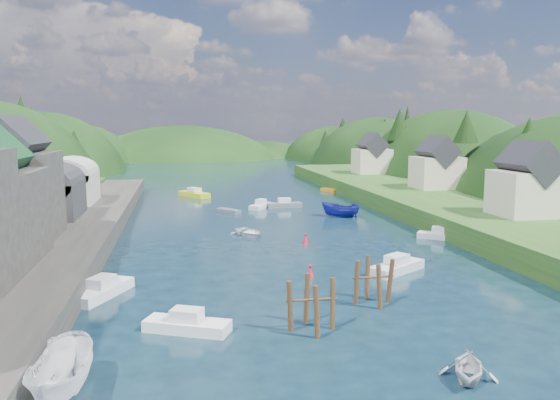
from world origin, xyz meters
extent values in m
plane|color=black|center=(0.00, 50.00, 0.00)|extent=(600.00, 600.00, 0.00)
ellipsoid|color=black|center=(-45.00, 118.00, -8.43)|extent=(44.00, 75.56, 48.19)
ellipsoid|color=black|center=(-45.00, 160.00, -6.82)|extent=(44.00, 75.56, 39.00)
ellipsoid|color=black|center=(45.00, 75.00, -8.40)|extent=(36.00, 75.56, 48.00)
ellipsoid|color=black|center=(45.00, 118.00, -7.78)|extent=(36.00, 75.56, 44.49)
ellipsoid|color=black|center=(45.00, 160.00, -6.30)|extent=(36.00, 75.56, 36.00)
ellipsoid|color=black|center=(-10.00, 170.00, -10.00)|extent=(80.00, 60.00, 44.00)
ellipsoid|color=black|center=(18.00, 180.00, -12.00)|extent=(70.00, 56.00, 36.00)
cone|color=black|center=(-39.63, 76.71, 13.68)|extent=(4.34, 4.34, 8.17)
cone|color=black|center=(-39.22, 80.15, 8.30)|extent=(5.28, 5.28, 4.93)
cone|color=black|center=(-42.68, 96.15, 12.60)|extent=(4.77, 4.77, 7.13)
cone|color=black|center=(-34.75, 99.93, 8.61)|extent=(4.07, 4.07, 5.23)
cone|color=black|center=(-38.52, 117.40, 10.09)|extent=(4.56, 4.56, 8.78)
cone|color=black|center=(-44.29, 126.16, 8.22)|extent=(4.75, 4.75, 5.77)
cone|color=black|center=(-40.53, 135.18, 8.92)|extent=(4.27, 4.27, 7.13)
cone|color=black|center=(37.00, 36.82, 10.06)|extent=(5.29, 5.29, 6.87)
cone|color=black|center=(34.40, 49.15, 12.10)|extent=(4.07, 4.07, 5.23)
cone|color=black|center=(40.74, 60.98, 8.28)|extent=(3.40, 3.40, 6.01)
cone|color=black|center=(42.83, 74.31, 10.96)|extent=(4.94, 4.94, 7.85)
cone|color=black|center=(34.94, 77.56, 12.48)|extent=(5.25, 5.25, 6.85)
cone|color=black|center=(42.18, 90.39, 12.66)|extent=(3.36, 3.36, 8.39)
cone|color=black|center=(42.89, 106.54, 10.54)|extent=(4.57, 4.57, 6.76)
cone|color=black|center=(41.49, 121.28, 9.30)|extent=(3.59, 3.59, 6.72)
cone|color=black|center=(38.38, 129.74, 11.59)|extent=(4.14, 4.14, 5.99)
cone|color=black|center=(35.15, 137.86, 8.10)|extent=(3.83, 3.83, 4.90)
cube|color=#2D2B28|center=(-24.00, 20.00, 1.00)|extent=(12.00, 110.00, 2.00)
cube|color=#2D2B28|center=(-26.00, 21.00, 6.00)|extent=(7.00, 8.00, 8.00)
cube|color=black|center=(-26.00, 21.00, 10.84)|extent=(5.15, 8.32, 5.15)
cube|color=#2D2D30|center=(-26.00, 33.00, 4.00)|extent=(7.00, 9.00, 4.00)
cylinder|color=#2D2D30|center=(-26.00, 33.00, 6.00)|extent=(7.00, 9.00, 7.00)
cube|color=#B2B2A8|center=(-26.00, 45.00, 4.00)|extent=(7.00, 9.00, 4.00)
cylinder|color=#B2B2A8|center=(-26.00, 45.00, 6.00)|extent=(7.00, 9.00, 7.00)
cube|color=#234719|center=(25.00, 40.00, 1.20)|extent=(16.00, 120.00, 2.40)
cube|color=beige|center=(27.00, 22.00, 4.90)|extent=(7.00, 6.00, 5.00)
cube|color=black|center=(27.00, 22.00, 8.24)|extent=(5.15, 6.24, 5.15)
cube|color=beige|center=(29.00, 48.00, 4.90)|extent=(7.00, 6.00, 5.00)
cube|color=black|center=(29.00, 48.00, 8.24)|extent=(5.15, 6.24, 5.15)
cube|color=beige|center=(28.00, 75.00, 4.90)|extent=(7.00, 6.00, 5.00)
cube|color=black|center=(28.00, 75.00, 8.24)|extent=(5.15, 6.24, 5.15)
cylinder|color=#382314|center=(-2.08, -1.04, 1.32)|extent=(0.32, 0.32, 3.83)
cylinder|color=#382314|center=(-3.41, 0.29, 1.32)|extent=(0.32, 0.32, 3.83)
cylinder|color=#382314|center=(-4.75, -1.04, 1.32)|extent=(0.32, 0.32, 3.83)
cylinder|color=#382314|center=(-3.41, -2.37, 1.32)|extent=(0.32, 0.32, 3.83)
cylinder|color=#382314|center=(-3.41, -1.04, 1.94)|extent=(3.20, 0.16, 0.16)
cylinder|color=#382314|center=(3.31, 3.10, 1.28)|extent=(0.32, 0.32, 3.76)
cylinder|color=#382314|center=(2.08, 4.33, 1.28)|extent=(0.32, 0.32, 3.76)
cylinder|color=#382314|center=(0.85, 3.10, 1.28)|extent=(0.32, 0.32, 3.76)
cylinder|color=#382314|center=(2.08, 1.87, 1.28)|extent=(0.32, 0.32, 3.76)
cylinder|color=#382314|center=(2.08, 3.10, 1.90)|extent=(2.95, 0.16, 0.16)
cone|color=#B10E1C|center=(-0.73, 10.31, 0.45)|extent=(0.70, 0.70, 0.90)
sphere|color=#B10E1C|center=(-0.73, 10.31, 0.95)|extent=(0.30, 0.30, 0.30)
cone|color=#B10E1C|center=(1.78, 22.85, 0.45)|extent=(0.70, 0.70, 0.90)
sphere|color=#B10E1C|center=(1.78, 22.85, 0.95)|extent=(0.30, 0.30, 0.30)
imported|color=silver|center=(2.67, -8.88, 0.76)|extent=(4.25, 4.45, 1.82)
cube|color=orange|center=(16.35, 65.27, 0.26)|extent=(2.80, 4.32, 0.58)
cube|color=#CAD118|center=(-8.72, 62.47, 0.41)|extent=(5.42, 6.59, 0.91)
cube|color=silver|center=(-8.72, 62.47, 1.26)|extent=(2.52, 2.73, 0.70)
cube|color=#565862|center=(-4.39, 44.54, 0.25)|extent=(3.45, 3.90, 0.55)
cube|color=silver|center=(6.94, 10.56, 0.36)|extent=(5.87, 4.77, 0.81)
cube|color=silver|center=(6.94, 10.56, 1.16)|extent=(2.42, 2.23, 0.70)
cube|color=silver|center=(0.72, 47.78, 0.31)|extent=(4.11, 4.91, 0.68)
cube|color=silver|center=(0.72, 47.78, 1.03)|extent=(1.90, 2.04, 0.70)
imported|color=white|center=(-16.68, -7.18, 1.10)|extent=(2.66, 6.57, 2.51)
cube|color=slate|center=(4.38, 48.07, 0.33)|extent=(5.29, 1.92, 0.73)
cube|color=silver|center=(4.38, 48.07, 1.08)|extent=(1.87, 1.28, 0.70)
cube|color=white|center=(-10.94, 0.15, 0.33)|extent=(5.50, 3.74, 0.74)
cube|color=silver|center=(-10.94, 0.15, 1.09)|extent=(2.17, 1.86, 0.70)
cube|color=white|center=(-17.00, 8.19, 0.36)|extent=(4.35, 6.01, 0.81)
cube|color=silver|center=(-17.00, 8.19, 1.16)|extent=(2.11, 2.41, 0.70)
imported|color=silver|center=(-3.50, 28.45, 0.32)|extent=(4.76, 5.47, 0.95)
imported|color=navy|center=(10.21, 38.23, 0.90)|extent=(5.65, 4.77, 2.10)
cube|color=silver|center=(16.89, 22.45, 0.30)|extent=(4.80, 3.97, 0.66)
cube|color=silver|center=(16.89, 22.45, 1.01)|extent=(1.99, 1.84, 0.70)
camera|label=1|loc=(-11.16, -32.29, 12.62)|focal=35.00mm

